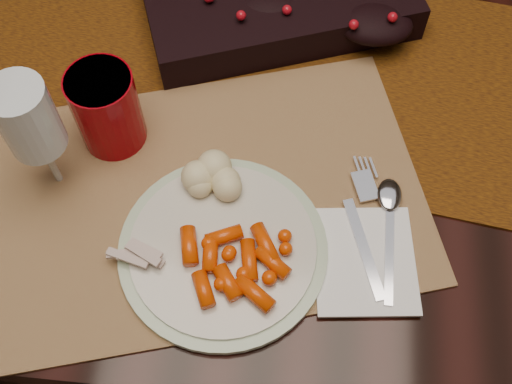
# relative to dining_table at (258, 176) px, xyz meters

# --- Properties ---
(floor) EXTENTS (5.00, 5.00, 0.00)m
(floor) POSITION_rel_dining_table_xyz_m (0.00, 0.00, -0.38)
(floor) COLOR black
(floor) RESTS_ON ground
(dining_table) EXTENTS (1.80, 1.00, 0.75)m
(dining_table) POSITION_rel_dining_table_xyz_m (0.00, 0.00, 0.00)
(dining_table) COLOR black
(dining_table) RESTS_ON floor
(table_runner) EXTENTS (1.91, 0.64, 0.00)m
(table_runner) POSITION_rel_dining_table_xyz_m (0.05, -0.03, 0.38)
(table_runner) COLOR #321C0C
(table_runner) RESTS_ON dining_table
(placemat_main) EXTENTS (0.57, 0.49, 0.00)m
(placemat_main) POSITION_rel_dining_table_xyz_m (-0.02, -0.25, 0.38)
(placemat_main) COLOR #935833
(placemat_main) RESTS_ON dining_table
(dinner_plate) EXTENTS (0.32, 0.32, 0.01)m
(dinner_plate) POSITION_rel_dining_table_xyz_m (-0.01, -0.33, 0.39)
(dinner_plate) COLOR beige
(dinner_plate) RESTS_ON placemat_main
(baby_carrots) EXTENTS (0.14, 0.13, 0.02)m
(baby_carrots) POSITION_rel_dining_table_xyz_m (-0.00, -0.35, 0.40)
(baby_carrots) COLOR #D33A03
(baby_carrots) RESTS_ON dinner_plate
(mashed_potatoes) EXTENTS (0.09, 0.08, 0.04)m
(mashed_potatoes) POSITION_rel_dining_table_xyz_m (-0.03, -0.25, 0.42)
(mashed_potatoes) COLOR tan
(mashed_potatoes) RESTS_ON dinner_plate
(turkey_shreds) EXTENTS (0.08, 0.07, 0.01)m
(turkey_shreds) POSITION_rel_dining_table_xyz_m (-0.11, -0.35, 0.40)
(turkey_shreds) COLOR tan
(turkey_shreds) RESTS_ON dinner_plate
(napkin) EXTENTS (0.14, 0.15, 0.00)m
(napkin) POSITION_rel_dining_table_xyz_m (0.16, -0.32, 0.38)
(napkin) COLOR white
(napkin) RESTS_ON placemat_main
(fork) EXTENTS (0.08, 0.17, 0.00)m
(fork) POSITION_rel_dining_table_xyz_m (0.16, -0.29, 0.39)
(fork) COLOR silver
(fork) RESTS_ON napkin
(spoon) EXTENTS (0.03, 0.16, 0.00)m
(spoon) POSITION_rel_dining_table_xyz_m (0.19, -0.29, 0.39)
(spoon) COLOR silver
(spoon) RESTS_ON napkin
(red_cup) EXTENTS (0.09, 0.09, 0.12)m
(red_cup) POSITION_rel_dining_table_xyz_m (-0.18, -0.17, 0.44)
(red_cup) COLOR #890008
(red_cup) RESTS_ON placemat_main
(wine_glass) EXTENTS (0.07, 0.07, 0.19)m
(wine_glass) POSITION_rel_dining_table_xyz_m (-0.24, -0.25, 0.47)
(wine_glass) COLOR #A3AFBD
(wine_glass) RESTS_ON dining_table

